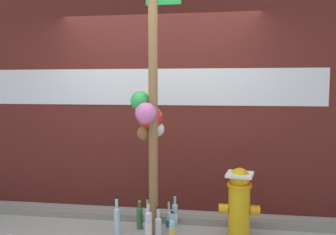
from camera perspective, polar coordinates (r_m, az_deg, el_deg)
building_wall at (r=4.64m, az=-1.30°, el=6.29°), size 10.00×0.21×3.40m
curb_strip at (r=4.40m, az=-2.45°, el=-15.75°), size 8.00×0.12×0.08m
memorial_post at (r=3.76m, az=-2.88°, el=4.29°), size 0.54×0.48×2.96m
fire_hydrant at (r=3.93m, az=11.33°, el=-12.99°), size 0.43×0.31×0.75m
bottle_0 at (r=3.94m, az=-1.57°, el=-16.88°), size 0.07×0.07×0.33m
bottle_1 at (r=4.11m, az=0.12°, el=-16.16°), size 0.06×0.06×0.32m
bottle_2 at (r=3.85m, az=-3.16°, el=-16.92°), size 0.08×0.08×0.40m
bottle_3 at (r=4.07m, az=-8.19°, el=-15.71°), size 0.07×0.07×0.40m
bottle_4 at (r=3.87m, az=0.66°, el=-17.43°), size 0.06×0.06×0.31m
bottle_5 at (r=4.14m, az=-3.29°, el=-15.79°), size 0.06×0.06×0.36m
bottle_6 at (r=4.17m, az=-4.57°, el=-15.57°), size 0.07×0.07×0.32m
bottle_7 at (r=4.21m, az=1.10°, el=-15.20°), size 0.07×0.07×0.37m
bottle_8 at (r=4.26m, az=-1.87°, el=-15.16°), size 0.07×0.07×0.34m
litter_0 at (r=4.32m, az=10.17°, el=-16.76°), size 0.13×0.13×0.01m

